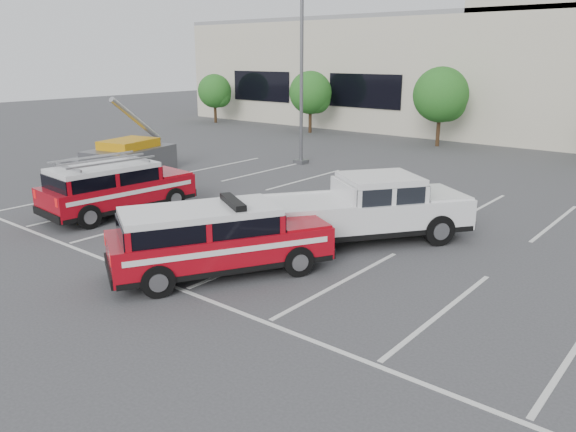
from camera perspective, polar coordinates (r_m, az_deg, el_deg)
name	(u,v)px	position (r m, az deg, el deg)	size (l,w,h in m)	color
ground	(261,259)	(15.82, -2.71, -4.36)	(120.00, 120.00, 0.00)	#3C3C3E
stall_markings	(350,223)	(19.21, 6.30, -0.70)	(23.00, 15.00, 0.01)	silver
tree_far_left	(216,92)	(48.12, -7.35, 12.36)	(2.77, 2.77, 3.99)	#3F2B19
tree_left	(312,94)	(41.43, 2.43, 12.27)	(3.07, 3.07, 4.42)	#3F2B19
tree_mid_left	(442,97)	(36.30, 15.41, 11.61)	(3.37, 3.37, 4.85)	#3F2B19
light_pole_left	(302,61)	(29.17, 1.39, 15.42)	(0.90, 0.60, 10.24)	#59595E
fire_chief_suv	(217,244)	(14.64, -7.27, -2.85)	(4.48, 5.87, 1.97)	maroon
white_pickup	(363,215)	(17.30, 7.60, 0.10)	(5.64, 6.61, 2.00)	silver
ladder_suv	(116,192)	(20.92, -17.09, 2.39)	(2.49, 5.39, 2.06)	maroon
utility_rig	(126,158)	(28.10, -16.09, 5.65)	(3.81, 4.79, 3.69)	#59595E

